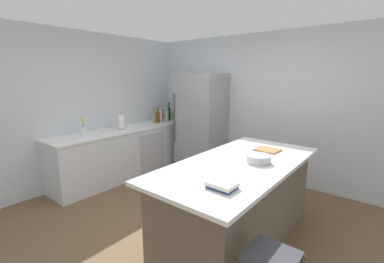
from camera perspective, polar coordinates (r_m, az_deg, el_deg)
ground_plane at (r=3.42m, az=-1.12°, el=-20.70°), size 7.20×7.20×0.00m
wall_rear at (r=4.85m, az=16.24°, el=5.03°), size 6.00×0.10×2.60m
wall_left at (r=4.87m, az=-23.94°, el=4.50°), size 0.10×6.00×2.60m
counter_run_left at (r=5.08m, az=-14.11°, el=-4.33°), size 0.68×2.82×0.90m
kitchen_island at (r=3.05m, az=10.11°, el=-14.90°), size 1.05×2.22×0.94m
refrigerator at (r=5.14m, az=2.06°, el=1.94°), size 0.85×0.73×1.91m
sink_faucet at (r=4.75m, az=-18.85°, el=1.79°), size 0.15×0.05×0.30m
flower_vase at (r=4.56m, az=-22.78°, el=0.28°), size 0.09×0.09×0.31m
paper_towel_roll at (r=4.91m, az=-15.25°, el=2.03°), size 0.14×0.14×0.31m
syrup_bottle at (r=5.81m, az=-4.01°, el=3.56°), size 0.06×0.06×0.26m
wine_bottle at (r=5.77m, az=-5.07°, el=4.01°), size 0.07×0.07×0.39m
gin_bottle at (r=5.67m, az=-5.54°, el=3.69°), size 0.08×0.08×0.33m
hot_sauce_bottle at (r=5.65m, az=-6.53°, el=3.22°), size 0.05×0.05×0.24m
soda_bottle at (r=5.54m, az=-6.89°, el=3.46°), size 0.07×0.07×0.34m
whiskey_bottle at (r=5.48m, az=-7.52°, el=3.21°), size 0.08×0.08×0.31m
olive_oil_bottle at (r=5.41m, az=-8.25°, el=3.15°), size 0.06×0.06×0.31m
cookbook_stack at (r=2.19m, az=6.59°, el=-11.59°), size 0.24×0.19×0.06m
mixing_bowl at (r=2.88m, az=14.41°, el=-5.83°), size 0.26×0.26×0.08m
cutting_board at (r=3.38m, az=16.23°, el=-3.89°), size 0.30×0.26×0.02m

